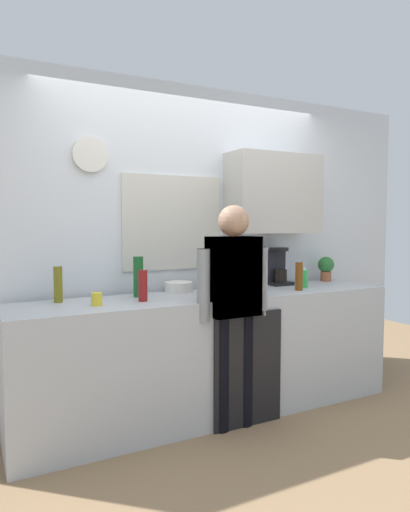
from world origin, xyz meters
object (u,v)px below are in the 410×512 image
at_px(bottle_red_vinegar, 143,286).
at_px(bottle_amber_beer, 299,276).
at_px(person_at_sink, 233,297).
at_px(bottle_dark_sauce, 243,281).
at_px(mixing_bowl, 179,287).
at_px(cup_terracotta_mug, 204,292).
at_px(bottle_green_wine, 138,277).
at_px(bottle_olive_oil, 58,284).
at_px(coffee_maker, 277,268).
at_px(cup_yellow_cup, 97,299).
at_px(dish_soap, 305,278).
at_px(potted_plant, 326,267).
at_px(person_guest, 233,297).

bearing_deg(bottle_red_vinegar, bottle_amber_beer, -4.28).
bearing_deg(person_at_sink, bottle_dark_sauce, 54.72).
xyz_separation_m(bottle_amber_beer, mixing_bowl, (-0.90, 0.38, -0.08)).
bearing_deg(mixing_bowl, person_at_sink, -71.39).
distance_m(cup_terracotta_mug, person_at_sink, 0.23).
bearing_deg(mixing_bowl, bottle_green_wine, -167.45).
bearing_deg(bottle_amber_beer, bottle_red_vinegar, 175.72).
distance_m(bottle_olive_oil, bottle_amber_beer, 1.86).
relative_size(bottle_red_vinegar, bottle_green_wine, 0.73).
bearing_deg(mixing_bowl, coffee_maker, 0.18).
xyz_separation_m(bottle_green_wine, cup_terracotta_mug, (0.41, -0.27, -0.10)).
relative_size(bottle_dark_sauce, cup_yellow_cup, 2.12).
bearing_deg(bottle_red_vinegar, bottle_olive_oil, 156.97).
bearing_deg(bottle_olive_oil, dish_soap, -6.43).
relative_size(coffee_maker, cup_terracotta_mug, 3.59).
relative_size(coffee_maker, bottle_amber_beer, 1.43).
xyz_separation_m(cup_yellow_cup, dish_soap, (1.77, 0.02, 0.04)).
xyz_separation_m(bottle_red_vinegar, potted_plant, (1.92, 0.26, 0.02)).
height_order(bottle_red_vinegar, bottle_green_wine, bottle_green_wine).
bearing_deg(mixing_bowl, bottle_amber_beer, -22.62).
distance_m(bottle_dark_sauce, potted_plant, 1.12).
relative_size(coffee_maker, cup_yellow_cup, 3.88).
relative_size(coffee_maker, dish_soap, 1.83).
bearing_deg(cup_terracotta_mug, mixing_bowl, 97.83).
bearing_deg(bottle_green_wine, dish_soap, -7.82).
relative_size(bottle_dark_sauce, mixing_bowl, 0.82).
distance_m(mixing_bowl, potted_plant, 1.52).
xyz_separation_m(bottle_amber_beer, bottle_green_wine, (-1.26, 0.29, 0.03)).
distance_m(bottle_amber_beer, cup_yellow_cup, 1.63).
bearing_deg(person_guest, potted_plant, -172.03).
height_order(cup_yellow_cup, dish_soap, dish_soap).
xyz_separation_m(bottle_olive_oil, mixing_bowl, (0.93, 0.05, -0.08)).
distance_m(bottle_red_vinegar, person_guest, 0.64).
xyz_separation_m(bottle_dark_sauce, dish_soap, (0.61, 0.00, -0.01)).
relative_size(bottle_red_vinegar, person_guest, 0.14).
bearing_deg(bottle_olive_oil, mixing_bowl, 3.15).
height_order(bottle_red_vinegar, person_at_sink, person_at_sink).
height_order(bottle_red_vinegar, potted_plant, potted_plant).
height_order(cup_terracotta_mug, potted_plant, potted_plant).
bearing_deg(potted_plant, person_at_sink, -158.61).
bearing_deg(bottle_dark_sauce, dish_soap, 0.29).
xyz_separation_m(bottle_green_wine, dish_soap, (1.41, -0.19, -0.07)).
xyz_separation_m(bottle_red_vinegar, person_guest, (0.58, -0.26, -0.09)).
height_order(coffee_maker, mixing_bowl, coffee_maker).
bearing_deg(cup_yellow_cup, bottle_olive_oil, 130.42).
distance_m(bottle_amber_beer, mixing_bowl, 0.98).
xyz_separation_m(coffee_maker, mixing_bowl, (-0.96, -0.00, -0.11)).
height_order(bottle_green_wine, dish_soap, bottle_green_wine).
distance_m(bottle_amber_beer, potted_plant, 0.72).
xyz_separation_m(bottle_red_vinegar, person_at_sink, (0.58, -0.26, -0.09)).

